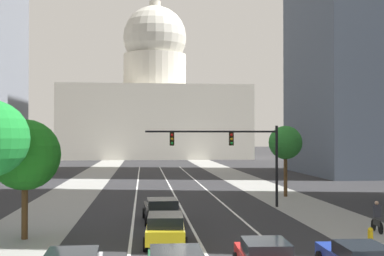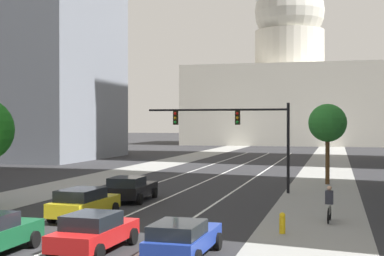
# 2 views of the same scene
# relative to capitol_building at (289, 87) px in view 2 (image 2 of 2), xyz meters

# --- Properties ---
(ground_plane) EXTENTS (400.00, 400.00, 0.00)m
(ground_plane) POSITION_rel_capitol_building_xyz_m (0.00, -68.31, -12.61)
(ground_plane) COLOR #2B2B2D
(sidewalk_left) EXTENTS (4.91, 130.00, 0.01)m
(sidewalk_left) POSITION_rel_capitol_building_xyz_m (-9.25, -73.31, -12.60)
(sidewalk_left) COLOR gray
(sidewalk_left) RESTS_ON ground
(sidewalk_right) EXTENTS (4.91, 130.00, 0.01)m
(sidewalk_right) POSITION_rel_capitol_building_xyz_m (9.25, -73.31, -12.60)
(sidewalk_right) COLOR gray
(sidewalk_right) RESTS_ON ground
(lane_stripe_left) EXTENTS (0.16, 90.00, 0.01)m
(lane_stripe_left) POSITION_rel_capitol_building_xyz_m (-3.40, -83.31, -12.60)
(lane_stripe_left) COLOR white
(lane_stripe_left) RESTS_ON ground
(lane_stripe_center) EXTENTS (0.16, 90.00, 0.01)m
(lane_stripe_center) POSITION_rel_capitol_building_xyz_m (0.00, -83.31, -12.60)
(lane_stripe_center) COLOR white
(lane_stripe_center) RESTS_ON ground
(lane_stripe_right) EXTENTS (0.16, 90.00, 0.01)m
(lane_stripe_right) POSITION_rel_capitol_building_xyz_m (3.40, -83.31, -12.60)
(lane_stripe_right) COLOR white
(lane_stripe_right) RESTS_ON ground
(office_tower_far_left) EXTENTS (15.81, 21.94, 32.20)m
(office_tower_far_left) POSITION_rel_capitol_building_xyz_m (-27.23, -59.20, 3.53)
(office_tower_far_left) COLOR gray
(office_tower_far_left) RESTS_ON ground
(capitol_building) EXTENTS (43.88, 24.66, 38.08)m
(capitol_building) POSITION_rel_capitol_building_xyz_m (0.00, 0.00, 0.00)
(capitol_building) COLOR beige
(capitol_building) RESTS_ON ground
(car_blue) EXTENTS (2.01, 4.33, 1.35)m
(car_blue) POSITION_rel_capitol_building_xyz_m (5.10, -108.27, -11.89)
(car_blue) COLOR #1E389E
(car_blue) RESTS_ON ground
(car_yellow) EXTENTS (2.19, 4.57, 1.51)m
(car_yellow) POSITION_rel_capitol_building_xyz_m (-1.71, -101.69, -11.81)
(car_yellow) COLOR yellow
(car_yellow) RESTS_ON ground
(car_red) EXTENTS (2.11, 4.39, 1.43)m
(car_red) POSITION_rel_capitol_building_xyz_m (1.70, -108.05, -11.86)
(car_red) COLOR red
(car_red) RESTS_ON ground
(car_black) EXTENTS (2.27, 4.69, 1.53)m
(car_black) POSITION_rel_capitol_building_xyz_m (-1.69, -95.16, -11.82)
(car_black) COLOR black
(car_black) RESTS_ON ground
(traffic_signal_mast) EXTENTS (9.84, 0.39, 6.04)m
(traffic_signal_mast) POSITION_rel_capitol_building_xyz_m (3.78, -88.95, -8.15)
(traffic_signal_mast) COLOR black
(traffic_signal_mast) RESTS_ON ground
(fire_hydrant) EXTENTS (0.26, 0.35, 0.91)m
(fire_hydrant) POSITION_rel_capitol_building_xyz_m (8.02, -102.96, -12.14)
(fire_hydrant) COLOR yellow
(fire_hydrant) RESTS_ON ground
(cyclist) EXTENTS (0.38, 1.70, 1.72)m
(cyclist) POSITION_rel_capitol_building_xyz_m (9.90, -99.61, -11.76)
(cyclist) COLOR black
(cyclist) RESTS_ON ground
(street_tree_near_right) EXTENTS (2.92, 2.92, 6.16)m
(street_tree_near_right) POSITION_rel_capitol_building_xyz_m (9.55, -82.50, -7.95)
(street_tree_near_right) COLOR #51381E
(street_tree_near_right) RESTS_ON ground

